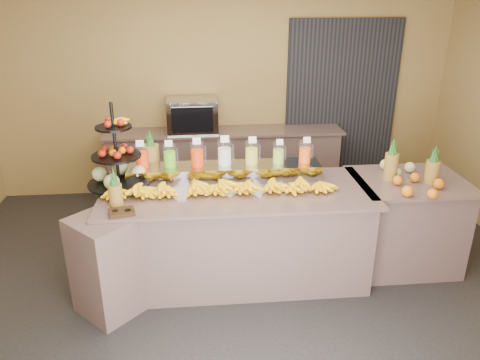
{
  "coord_description": "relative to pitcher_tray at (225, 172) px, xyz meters",
  "views": [
    {
      "loc": [
        -0.34,
        -3.63,
        2.67
      ],
      "look_at": [
        0.03,
        0.3,
        1.03
      ],
      "focal_mm": 35.0,
      "sensor_mm": 36.0,
      "label": 1
    }
  ],
  "objects": [
    {
      "name": "condiment_caddy",
      "position": [
        -0.9,
        -0.67,
        -0.06
      ],
      "size": [
        0.24,
        0.2,
        0.03
      ],
      "primitive_type": "cube",
      "rotation": [
        0.0,
        0.0,
        0.25
      ],
      "color": "black",
      "rests_on": "buffet_counter"
    },
    {
      "name": "right_fruit_pile",
      "position": [
        1.75,
        -0.32,
        0.01
      ],
      "size": [
        0.5,
        0.48,
        0.26
      ],
      "color": "brown",
      "rests_on": "right_counter"
    },
    {
      "name": "juice_pitcher_orange_a",
      "position": [
        -0.78,
        -0.0,
        0.18
      ],
      "size": [
        0.12,
        0.13,
        0.3
      ],
      "color": "silver",
      "rests_on": "pitcher_tray"
    },
    {
      "name": "buffet_counter",
      "position": [
        -0.02,
        -0.32,
        -0.54
      ],
      "size": [
        2.75,
        1.25,
        0.93
      ],
      "color": "gray",
      "rests_on": "ground"
    },
    {
      "name": "juice_pitcher_lemon",
      "position": [
        0.26,
        -0.0,
        0.18
      ],
      "size": [
        0.13,
        0.13,
        0.3
      ],
      "color": "silver",
      "rests_on": "pitcher_tray"
    },
    {
      "name": "juice_pitcher_green",
      "position": [
        -0.52,
        -0.0,
        0.17
      ],
      "size": [
        0.12,
        0.12,
        0.29
      ],
      "color": "silver",
      "rests_on": "pitcher_tray"
    },
    {
      "name": "juice_pitcher_orange_c",
      "position": [
        0.78,
        -0.0,
        0.17
      ],
      "size": [
        0.12,
        0.12,
        0.28
      ],
      "color": "silver",
      "rests_on": "pitcher_tray"
    },
    {
      "name": "right_counter",
      "position": [
        1.8,
        -0.18,
        -0.54
      ],
      "size": [
        1.08,
        0.88,
        0.93
      ],
      "color": "gray",
      "rests_on": "ground"
    },
    {
      "name": "back_ledge",
      "position": [
        0.1,
        1.67,
        -0.54
      ],
      "size": [
        3.1,
        0.55,
        0.93
      ],
      "color": "gray",
      "rests_on": "ground"
    },
    {
      "name": "juice_pitcher_orange_b",
      "position": [
        -0.26,
        -0.0,
        0.18
      ],
      "size": [
        0.13,
        0.13,
        0.31
      ],
      "color": "silver",
      "rests_on": "pitcher_tray"
    },
    {
      "name": "pitcher_tray",
      "position": [
        0.0,
        0.0,
        0.0
      ],
      "size": [
        1.85,
        0.3,
        0.15
      ],
      "primitive_type": "cube",
      "color": "gray",
      "rests_on": "buffet_counter"
    },
    {
      "name": "pineapple_left_b",
      "position": [
        -0.72,
        0.22,
        0.1
      ],
      "size": [
        0.16,
        0.16,
        0.46
      ],
      "rotation": [
        0.0,
        0.0,
        -0.13
      ],
      "color": "brown",
      "rests_on": "buffet_counter"
    },
    {
      "name": "banana_heap",
      "position": [
        -0.06,
        -0.32,
        0.0
      ],
      "size": [
        2.1,
        0.19,
        0.17
      ],
      "color": "yellow",
      "rests_on": "buffet_counter"
    },
    {
      "name": "room_envelope",
      "position": [
        0.28,
        0.21,
        0.87
      ],
      "size": [
        6.04,
        5.02,
        2.82
      ],
      "color": "olive",
      "rests_on": "ground"
    },
    {
      "name": "juice_pitcher_milk",
      "position": [
        -0.0,
        -0.0,
        0.18
      ],
      "size": [
        0.13,
        0.14,
        0.32
      ],
      "color": "silver",
      "rests_on": "pitcher_tray"
    },
    {
      "name": "oven_warmer",
      "position": [
        -0.31,
        1.67,
        0.14
      ],
      "size": [
        0.64,
        0.46,
        0.43
      ],
      "primitive_type": "cube",
      "rotation": [
        0.0,
        0.0,
        0.01
      ],
      "color": "gray",
      "rests_on": "back_ledge"
    },
    {
      "name": "pineapple_left_a",
      "position": [
        -0.96,
        -0.51,
        0.05
      ],
      "size": [
        0.12,
        0.12,
        0.36
      ],
      "rotation": [
        0.0,
        0.0,
        -0.14
      ],
      "color": "brown",
      "rests_on": "buffet_counter"
    },
    {
      "name": "juice_pitcher_lime",
      "position": [
        0.52,
        -0.0,
        0.17
      ],
      "size": [
        0.11,
        0.11,
        0.27
      ],
      "color": "silver",
      "rests_on": "pitcher_tray"
    },
    {
      "name": "fruit_stand",
      "position": [
        -0.96,
        -0.11,
        0.13
      ],
      "size": [
        0.74,
        0.74,
        0.81
      ],
      "rotation": [
        0.0,
        0.0,
        -0.35
      ],
      "color": "black",
      "rests_on": "buffet_counter"
    },
    {
      "name": "ground",
      "position": [
        0.1,
        -0.58,
        -1.01
      ],
      "size": [
        6.0,
        6.0,
        0.0
      ],
      "primitive_type": "plane",
      "color": "black",
      "rests_on": "ground"
    }
  ]
}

